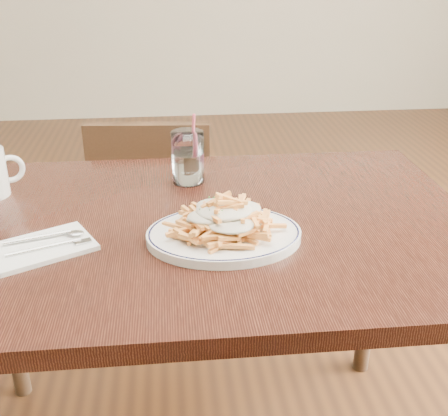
{
  "coord_description": "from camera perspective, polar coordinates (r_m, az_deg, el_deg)",
  "views": [
    {
      "loc": [
        -0.06,
        -1.07,
        1.28
      ],
      "look_at": [
        0.04,
        -0.09,
        0.82
      ],
      "focal_mm": 45.0,
      "sensor_mm": 36.0,
      "label": 1
    }
  ],
  "objects": [
    {
      "name": "table",
      "position": [
        1.24,
        -2.5,
        -4.56
      ],
      "size": [
        1.2,
        0.8,
        0.75
      ],
      "color": "black",
      "rests_on": "ground"
    },
    {
      "name": "fries_plate",
      "position": [
        1.12,
        -0.0,
        -2.75
      ],
      "size": [
        0.38,
        0.35,
        0.02
      ],
      "color": "silver",
      "rests_on": "table"
    },
    {
      "name": "cutlery",
      "position": [
        1.14,
        -18.14,
        -3.4
      ],
      "size": [
        0.18,
        0.12,
        0.01
      ],
      "color": "silver",
      "rests_on": "napkin"
    },
    {
      "name": "loaded_fries",
      "position": [
        1.1,
        -0.0,
        -0.77
      ],
      "size": [
        0.25,
        0.22,
        0.06
      ],
      "color": "#ED9D48",
      "rests_on": "fries_plate"
    },
    {
      "name": "chair_far",
      "position": [
        1.89,
        -7.02,
        -0.92
      ],
      "size": [
        0.4,
        0.4,
        0.81
      ],
      "color": "black",
      "rests_on": "ground"
    },
    {
      "name": "water_glass",
      "position": [
        1.38,
        -3.67,
        4.86
      ],
      "size": [
        0.08,
        0.08,
        0.17
      ],
      "color": "white",
      "rests_on": "table"
    },
    {
      "name": "napkin",
      "position": [
        1.14,
        -18.12,
        -3.86
      ],
      "size": [
        0.23,
        0.2,
        0.01
      ],
      "primitive_type": "cube",
      "rotation": [
        0.0,
        0.0,
        0.48
      ],
      "color": "white",
      "rests_on": "table"
    }
  ]
}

